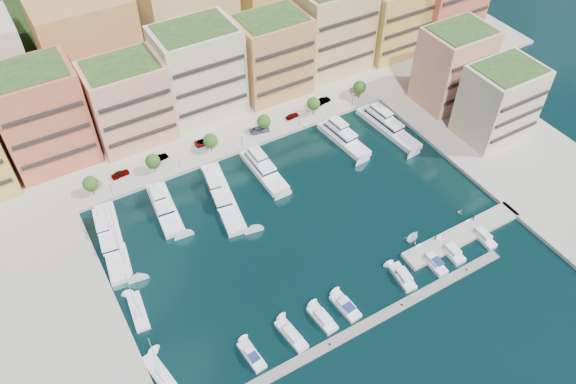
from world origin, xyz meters
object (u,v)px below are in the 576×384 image
yacht_0 (111,237)px  cruiser_9 (482,236)px  sailboat_2 (123,260)px  car_3 (260,129)px  tree_5 (360,87)px  car_0 (120,174)px  lamppost_0 (110,186)px  yacht_1 (164,207)px  tree_3 (264,121)px  person_0 (436,237)px  cruiser_2 (292,335)px  cruiser_4 (346,307)px  tree_1 (153,161)px  lamppost_1 (179,161)px  lamppost_4 (353,98)px  cruiser_7 (432,261)px  tree_2 (210,141)px  yacht_3 (263,168)px  car_1 (160,158)px  tender_0 (413,237)px  person_1 (473,217)px  lamppost_3 (300,117)px  sailboat_1 (138,312)px  cruiser_1 (252,356)px  cruiser_8 (451,251)px  lamppost_2 (242,138)px  yacht_2 (221,194)px  cruiser_6 (403,277)px  tree_4 (314,104)px  sailboat_0 (161,375)px  yacht_5 (342,136)px  car_5 (323,101)px  tree_0 (90,184)px  car_2 (204,142)px

yacht_0 → cruiser_9: (74.45, -42.45, -0.66)m
sailboat_2 → car_3: size_ratio=2.34×
tree_5 → car_0: (-72.12, 3.04, -2.96)m
lamppost_0 → sailboat_2: sailboat_2 is taller
yacht_0 → yacht_1: 14.47m
tree_3 → tree_5: (32.00, 0.00, 0.00)m
person_0 → cruiser_2: bearing=41.6°
tree_5 → cruiser_4: 73.27m
tree_1 → lamppost_1: tree_1 is taller
lamppost_4 → cruiser_7: lamppost_4 is taller
tree_2 → yacht_0: size_ratio=0.23×
yacht_3 → car_0: size_ratio=3.93×
car_0 → cruiser_2: bearing=-171.3°
yacht_3 → car_1: (-21.63, 16.49, 0.50)m
car_3 → tree_5: bearing=-81.3°
tender_0 → person_1: person_1 is taller
lamppost_3 → person_0: (5.21, -51.52, -2.00)m
sailboat_1 → cruiser_1: bearing=-53.1°
lamppost_0 → cruiser_4: 64.18m
tree_3 → person_1: tree_3 is taller
cruiser_8 → cruiser_9: 9.23m
cruiser_1 → cruiser_8: cruiser_1 is taller
tender_0 → car_3: car_3 is taller
tree_5 → sailboat_1: 90.26m
lamppost_2 → lamppost_3: (18.00, 0.00, 0.00)m
cruiser_7 → car_0: car_0 is taller
yacht_1 → cruiser_7: yacht_1 is taller
lamppost_2 → yacht_2: 18.84m
cruiser_6 → cruiser_8: (13.94, 0.00, 0.00)m
lamppost_3 → car_0: size_ratio=0.91×
yacht_1 → cruiser_6: yacht_1 is taller
cruiser_9 → car_3: (-26.65, 58.80, 1.27)m
car_0 → car_3: (39.13, -2.33, 0.03)m
lamppost_2 → lamppost_4: bearing=0.0°
tree_4 → tree_5: (16.00, 0.00, 0.00)m
cruiser_9 → sailboat_0: sailboat_0 is taller
lamppost_1 → sailboat_0: sailboat_0 is taller
yacht_5 → car_5: 16.24m
cruiser_4 → lamppost_4: bearing=54.1°
tree_0 → car_5: tree_0 is taller
tree_1 → lamppost_2: 24.13m
lamppost_3 → yacht_2: size_ratio=0.17×
yacht_1 → cruiser_8: yacht_1 is taller
sailboat_1 → tender_0: (61.82, -12.97, 0.10)m
yacht_2 → person_1: (47.83, -37.67, 0.75)m
car_0 → person_0: size_ratio=2.78×
sailboat_1 → car_2: (33.63, 41.10, 1.43)m
lamppost_1 → yacht_1: yacht_1 is taller
sailboat_2 → person_0: 70.81m
yacht_1 → cruiser_7: (45.48, -45.41, -0.52)m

